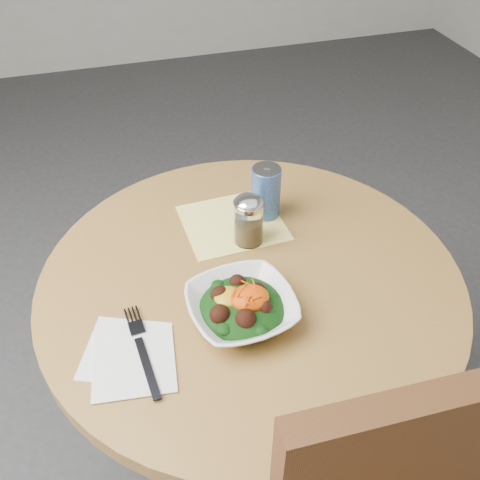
# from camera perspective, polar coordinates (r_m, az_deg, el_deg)

# --- Properties ---
(ground) EXTENTS (6.00, 6.00, 0.00)m
(ground) POSITION_cam_1_polar(r_m,az_deg,el_deg) (1.75, 0.82, -21.43)
(ground) COLOR #2F3032
(ground) RESTS_ON ground
(table) EXTENTS (0.90, 0.90, 0.75)m
(table) POSITION_cam_1_polar(r_m,az_deg,el_deg) (1.29, 1.05, -10.02)
(table) COLOR black
(table) RESTS_ON ground
(cloth_napkin) EXTENTS (0.24, 0.22, 0.00)m
(cloth_napkin) POSITION_cam_1_polar(r_m,az_deg,el_deg) (1.27, -0.78, 1.85)
(cloth_napkin) COLOR yellow
(cloth_napkin) RESTS_ON table
(paper_napkins) EXTENTS (0.19, 0.21, 0.00)m
(paper_napkins) POSITION_cam_1_polar(r_m,az_deg,el_deg) (1.02, -11.70, -12.08)
(paper_napkins) COLOR white
(paper_napkins) RESTS_ON table
(salad_bowl) EXTENTS (0.23, 0.23, 0.08)m
(salad_bowl) POSITION_cam_1_polar(r_m,az_deg,el_deg) (1.04, 0.18, -7.12)
(salad_bowl) COLOR white
(salad_bowl) RESTS_ON table
(fork) EXTENTS (0.04, 0.22, 0.00)m
(fork) POSITION_cam_1_polar(r_m,az_deg,el_deg) (1.02, -10.45, -11.17)
(fork) COLOR black
(fork) RESTS_ON table
(spice_shaker) EXTENTS (0.07, 0.07, 0.12)m
(spice_shaker) POSITION_cam_1_polar(r_m,az_deg,el_deg) (1.18, 0.93, 2.10)
(spice_shaker) COLOR silver
(spice_shaker) RESTS_ON table
(beverage_can) EXTENTS (0.07, 0.07, 0.13)m
(beverage_can) POSITION_cam_1_polar(r_m,az_deg,el_deg) (1.26, 2.76, 5.15)
(beverage_can) COLOR navy
(beverage_can) RESTS_ON table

